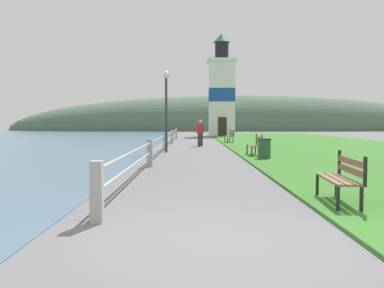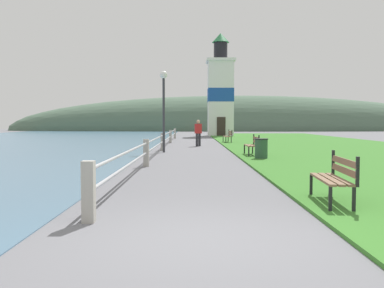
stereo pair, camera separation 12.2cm
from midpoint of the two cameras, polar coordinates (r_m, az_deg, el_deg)
ground_plane at (r=5.48m, az=2.52°, el=-12.85°), size 160.00×160.00×0.00m
grass_verge at (r=25.87m, az=18.23°, el=-0.42°), size 12.00×57.88×0.06m
seawall_railing at (r=22.24m, az=-3.56°, el=0.55°), size 0.18×31.98×0.92m
park_bench_near at (r=8.08m, az=19.25°, el=-4.00°), size 0.60×1.64×0.94m
park_bench_midway at (r=18.73m, az=8.53°, el=0.01°), size 0.48×1.60×0.94m
park_bench_far at (r=30.22m, az=5.21°, el=1.14°), size 0.55×1.64×0.94m
lighthouse at (r=45.93m, az=4.12°, el=6.89°), size 3.04×3.04×10.88m
person_strolling at (r=26.13m, az=1.20°, el=1.61°), size 0.45×0.35×1.61m
trash_bin at (r=17.05m, az=9.64°, el=-0.67°), size 0.54×0.54×0.84m
lamp_post at (r=20.96m, az=-3.40°, el=6.37°), size 0.36×0.36×3.96m
distant_hillside at (r=74.32m, az=6.58°, el=1.80°), size 80.00×16.00×12.00m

